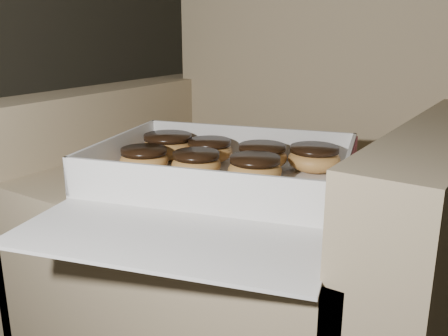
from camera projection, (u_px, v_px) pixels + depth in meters
The scene contains 15 objects.
floor at pixel (292, 302), 1.19m from camera, with size 4.50×4.50×0.00m, color black.
armchair at pixel (253, 216), 1.00m from camera, with size 0.81×0.68×0.85m.
bakery_box at pixel (218, 184), 0.80m from camera, with size 0.52×0.57×0.07m.
donut_a at pixel (255, 169), 0.82m from camera, with size 0.09×0.09×0.04m.
donut_b at pixel (144, 159), 0.88m from camera, with size 0.09×0.09×0.04m.
donut_c at pixel (262, 156), 0.90m from camera, with size 0.09×0.09×0.05m.
donut_d at pixel (210, 150), 0.94m from camera, with size 0.09×0.09×0.04m.
donut_e at pixel (168, 146), 0.96m from camera, with size 0.10×0.10×0.05m.
donut_f at pixel (196, 163), 0.85m from camera, with size 0.09×0.09×0.04m.
donut_g at pixel (314, 158), 0.88m from camera, with size 0.09×0.09×0.05m.
crumb_a at pixel (159, 184), 0.81m from camera, with size 0.01×0.01×0.00m, color black.
crumb_b at pixel (181, 187), 0.80m from camera, with size 0.01×0.01×0.00m, color black.
crumb_c at pixel (151, 185), 0.81m from camera, with size 0.01×0.01×0.00m, color black.
crumb_d at pixel (247, 207), 0.71m from camera, with size 0.01×0.01×0.00m, color black.
crumb_e at pixel (294, 208), 0.71m from camera, with size 0.01×0.01×0.00m, color black.
Camera 1 is at (0.45, -0.96, 0.64)m, focal length 40.00 mm.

